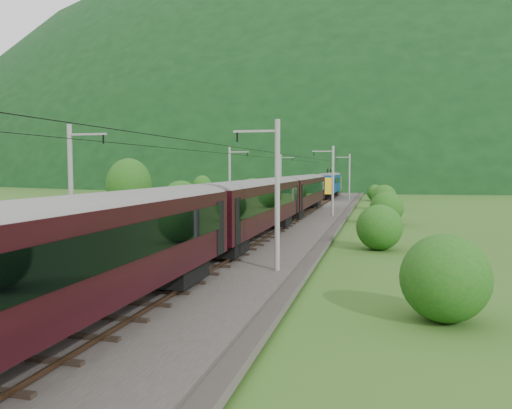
# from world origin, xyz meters

# --- Properties ---
(ground) EXTENTS (600.00, 600.00, 0.00)m
(ground) POSITION_xyz_m (0.00, 0.00, 0.00)
(ground) COLOR #2F541A
(ground) RESTS_ON ground
(railbed) EXTENTS (14.00, 220.00, 0.30)m
(railbed) POSITION_xyz_m (0.00, 10.00, 0.15)
(railbed) COLOR #38332D
(railbed) RESTS_ON ground
(track_left) EXTENTS (2.40, 220.00, 0.27)m
(track_left) POSITION_xyz_m (-2.40, 10.00, 0.37)
(track_left) COLOR brown
(track_left) RESTS_ON railbed
(track_right) EXTENTS (2.40, 220.00, 0.27)m
(track_right) POSITION_xyz_m (2.40, 10.00, 0.37)
(track_right) COLOR brown
(track_right) RESTS_ON railbed
(catenary_left) EXTENTS (2.54, 192.28, 8.00)m
(catenary_left) POSITION_xyz_m (-6.12, 32.00, 4.50)
(catenary_left) COLOR gray
(catenary_left) RESTS_ON railbed
(catenary_right) EXTENTS (2.54, 192.28, 8.00)m
(catenary_right) POSITION_xyz_m (6.12, 32.00, 4.50)
(catenary_right) COLOR gray
(catenary_right) RESTS_ON railbed
(overhead_wires) EXTENTS (4.83, 198.00, 0.03)m
(overhead_wires) POSITION_xyz_m (0.00, 10.00, 7.10)
(overhead_wires) COLOR black
(overhead_wires) RESTS_ON ground
(mountain_main) EXTENTS (504.00, 360.00, 244.00)m
(mountain_main) POSITION_xyz_m (0.00, 260.00, 0.00)
(mountain_main) COLOR black
(mountain_main) RESTS_ON ground
(mountain_ridge) EXTENTS (336.00, 280.00, 132.00)m
(mountain_ridge) POSITION_xyz_m (-120.00, 300.00, 0.00)
(mountain_ridge) COLOR black
(mountain_ridge) RESTS_ON ground
(train) EXTENTS (3.05, 146.51, 5.32)m
(train) POSITION_xyz_m (2.40, -1.29, 3.61)
(train) COLOR black
(train) RESTS_ON ground
(hazard_post_near) EXTENTS (0.15, 0.15, 1.45)m
(hazard_post_near) POSITION_xyz_m (-0.06, 44.26, 1.02)
(hazard_post_near) COLOR red
(hazard_post_near) RESTS_ON railbed
(hazard_post_far) EXTENTS (0.16, 0.16, 1.47)m
(hazard_post_far) POSITION_xyz_m (0.24, 31.68, 1.04)
(hazard_post_far) COLOR red
(hazard_post_far) RESTS_ON railbed
(signal) EXTENTS (0.23, 0.23, 2.04)m
(signal) POSITION_xyz_m (-4.35, 36.96, 1.50)
(signal) COLOR black
(signal) RESTS_ON railbed
(vegetation_left) EXTENTS (10.23, 149.49, 6.79)m
(vegetation_left) POSITION_xyz_m (-13.33, 18.35, 2.19)
(vegetation_left) COLOR #1B5215
(vegetation_left) RESTS_ON ground
(vegetation_right) EXTENTS (6.32, 106.18, 3.10)m
(vegetation_right) POSITION_xyz_m (12.25, 21.16, 1.43)
(vegetation_right) COLOR #1B5215
(vegetation_right) RESTS_ON ground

